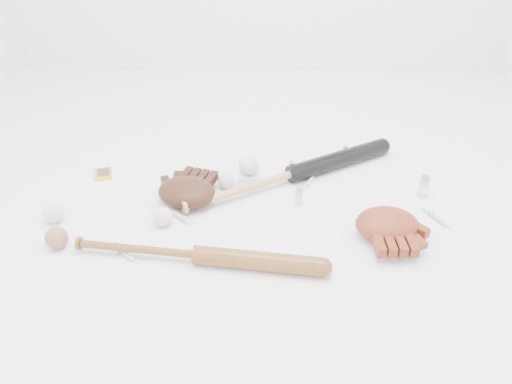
{
  "coord_description": "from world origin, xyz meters",
  "views": [
    {
      "loc": [
        0.08,
        -1.55,
        1.1
      ],
      "look_at": [
        0.03,
        0.02,
        0.06
      ],
      "focal_mm": 35.0,
      "sensor_mm": 36.0,
      "label": 1
    }
  ],
  "objects_px": {
    "bat_dark": "(292,174)",
    "glove_dark": "(187,192)",
    "pedestal": "(249,178)",
    "bat_wood": "(197,255)"
  },
  "relations": [
    {
      "from": "bat_wood",
      "to": "pedestal",
      "type": "bearing_deg",
      "value": 79.62
    },
    {
      "from": "bat_wood",
      "to": "glove_dark",
      "type": "bearing_deg",
      "value": 109.92
    },
    {
      "from": "bat_wood",
      "to": "glove_dark",
      "type": "distance_m",
      "value": 0.35
    },
    {
      "from": "glove_dark",
      "to": "pedestal",
      "type": "bearing_deg",
      "value": 48.24
    },
    {
      "from": "bat_dark",
      "to": "glove_dark",
      "type": "relative_size",
      "value": 3.8
    },
    {
      "from": "glove_dark",
      "to": "bat_wood",
      "type": "bearing_deg",
      "value": -60.71
    },
    {
      "from": "bat_dark",
      "to": "pedestal",
      "type": "relative_size",
      "value": 12.69
    },
    {
      "from": "bat_dark",
      "to": "pedestal",
      "type": "xyz_separation_m",
      "value": [
        -0.18,
        -0.02,
        -0.01
      ]
    },
    {
      "from": "bat_dark",
      "to": "bat_wood",
      "type": "height_order",
      "value": "bat_dark"
    },
    {
      "from": "bat_dark",
      "to": "pedestal",
      "type": "height_order",
      "value": "bat_dark"
    }
  ]
}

